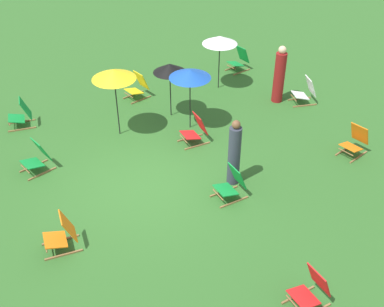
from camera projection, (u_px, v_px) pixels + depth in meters
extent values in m
plane|color=#2D6026|center=(148.00, 183.00, 11.33)|extent=(40.00, 40.00, 0.00)
cube|color=olive|center=(298.00, 295.00, 8.66)|extent=(0.07, 0.76, 0.04)
cube|color=red|center=(304.00, 297.00, 8.32)|extent=(0.50, 0.46, 0.13)
cube|color=red|center=(319.00, 280.00, 8.27)|extent=(0.49, 0.27, 0.57)
cylinder|color=olive|center=(294.00, 304.00, 8.28)|extent=(0.44, 0.05, 0.03)
cube|color=olive|center=(190.00, 138.00, 12.92)|extent=(0.04, 0.76, 0.04)
cube|color=olive|center=(197.00, 146.00, 12.60)|extent=(0.04, 0.76, 0.04)
cube|color=red|center=(190.00, 135.00, 12.57)|extent=(0.48, 0.43, 0.13)
cube|color=red|center=(200.00, 123.00, 12.52)|extent=(0.48, 0.25, 0.57)
cylinder|color=olive|center=(184.00, 139.00, 12.54)|extent=(0.44, 0.03, 0.03)
cube|color=olive|center=(133.00, 95.00, 14.93)|extent=(0.22, 0.75, 0.04)
cube|color=olive|center=(141.00, 100.00, 14.66)|extent=(0.22, 0.75, 0.04)
cube|color=yellow|center=(134.00, 91.00, 14.59)|extent=(0.57, 0.54, 0.13)
cube|color=yellow|center=(141.00, 80.00, 14.59)|extent=(0.53, 0.36, 0.57)
cylinder|color=olive|center=(129.00, 95.00, 14.53)|extent=(0.43, 0.13, 0.03)
cube|color=olive|center=(299.00, 99.00, 14.72)|extent=(0.23, 0.74, 0.04)
cube|color=olive|center=(305.00, 106.00, 14.36)|extent=(0.23, 0.74, 0.04)
cube|color=white|center=(300.00, 95.00, 14.38)|extent=(0.58, 0.54, 0.13)
cube|color=white|center=(311.00, 86.00, 14.26)|extent=(0.53, 0.36, 0.57)
cylinder|color=olive|center=(294.00, 98.00, 14.39)|extent=(0.43, 0.14, 0.03)
cube|color=olive|center=(22.00, 122.00, 13.61)|extent=(0.15, 0.76, 0.04)
cube|color=olive|center=(22.00, 129.00, 13.27)|extent=(0.15, 0.76, 0.04)
cube|color=#148C38|center=(16.00, 118.00, 13.26)|extent=(0.54, 0.50, 0.13)
cube|color=#148C38|center=(25.00, 108.00, 13.18)|extent=(0.51, 0.32, 0.57)
cylinder|color=olive|center=(10.00, 122.00, 13.25)|extent=(0.44, 0.09, 0.03)
cube|color=olive|center=(61.00, 240.00, 9.79)|extent=(0.11, 0.76, 0.04)
cube|color=olive|center=(64.00, 255.00, 9.45)|extent=(0.11, 0.76, 0.04)
cube|color=orange|center=(55.00, 240.00, 9.44)|extent=(0.52, 0.48, 0.13)
cube|color=orange|center=(68.00, 226.00, 9.37)|extent=(0.50, 0.29, 0.57)
cylinder|color=olive|center=(46.00, 245.00, 9.43)|extent=(0.44, 0.07, 0.03)
cube|color=olive|center=(233.00, 68.00, 16.55)|extent=(0.17, 0.75, 0.04)
cube|color=olive|center=(242.00, 72.00, 16.27)|extent=(0.17, 0.75, 0.04)
cube|color=#148C38|center=(236.00, 64.00, 16.22)|extent=(0.55, 0.51, 0.13)
cube|color=#148C38|center=(243.00, 54.00, 16.20)|extent=(0.52, 0.33, 0.57)
cylinder|color=olive|center=(231.00, 67.00, 16.16)|extent=(0.44, 0.11, 0.03)
cube|color=olive|center=(34.00, 166.00, 11.87)|extent=(0.25, 0.74, 0.04)
cube|color=olive|center=(42.00, 174.00, 11.61)|extent=(0.25, 0.74, 0.04)
cube|color=#148C38|center=(32.00, 163.00, 11.54)|extent=(0.58, 0.55, 0.13)
cube|color=#148C38|center=(41.00, 149.00, 11.54)|extent=(0.53, 0.37, 0.57)
cylinder|color=olive|center=(25.00, 169.00, 11.47)|extent=(0.43, 0.15, 0.03)
cube|color=olive|center=(224.00, 191.00, 11.06)|extent=(0.07, 0.76, 0.04)
cube|color=olive|center=(234.00, 202.00, 10.75)|extent=(0.07, 0.76, 0.04)
cube|color=#148C38|center=(226.00, 190.00, 10.72)|extent=(0.50, 0.46, 0.13)
cube|color=#148C38|center=(237.00, 176.00, 10.68)|extent=(0.49, 0.27, 0.57)
cylinder|color=olive|center=(218.00, 195.00, 10.68)|extent=(0.44, 0.05, 0.03)
cube|color=olive|center=(344.00, 150.00, 12.45)|extent=(0.22, 0.74, 0.04)
cube|color=olive|center=(359.00, 157.00, 12.18)|extent=(0.22, 0.74, 0.04)
cube|color=orange|center=(351.00, 147.00, 12.11)|extent=(0.57, 0.54, 0.13)
cube|color=orange|center=(360.00, 134.00, 12.11)|extent=(0.53, 0.36, 0.57)
cylinder|color=olive|center=(346.00, 152.00, 12.05)|extent=(0.43, 0.14, 0.03)
cylinder|color=black|center=(190.00, 100.00, 12.89)|extent=(0.03, 0.03, 1.76)
cone|color=#194CB2|center=(190.00, 74.00, 12.43)|extent=(1.13, 1.13, 0.23)
cylinder|color=black|center=(117.00, 103.00, 12.57)|extent=(0.03, 0.03, 1.92)
cone|color=yellow|center=(114.00, 74.00, 12.07)|extent=(1.16, 1.16, 0.26)
cylinder|color=black|center=(170.00, 91.00, 13.47)|extent=(0.03, 0.03, 1.62)
cone|color=black|center=(170.00, 68.00, 13.06)|extent=(0.94, 0.94, 0.26)
cylinder|color=black|center=(219.00, 63.00, 14.88)|extent=(0.03, 0.03, 1.73)
cone|color=white|center=(220.00, 40.00, 14.43)|extent=(1.09, 1.09, 0.25)
cylinder|color=maroon|center=(279.00, 78.00, 14.20)|extent=(0.47, 0.47, 1.57)
sphere|color=beige|center=(282.00, 50.00, 13.68)|extent=(0.24, 0.24, 0.24)
cylinder|color=#333847|center=(234.00, 156.00, 10.95)|extent=(0.38, 0.38, 1.53)
sphere|color=brown|center=(236.00, 125.00, 10.45)|extent=(0.20, 0.20, 0.20)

